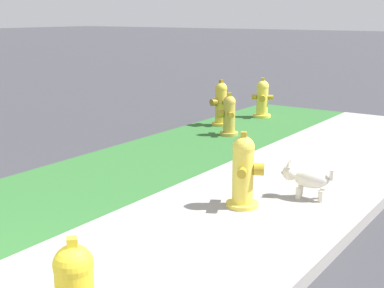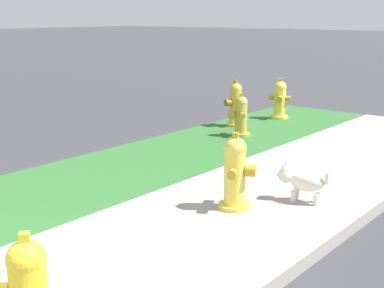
% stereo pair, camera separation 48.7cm
% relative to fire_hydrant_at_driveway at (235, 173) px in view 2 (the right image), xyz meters
% --- Properties ---
extents(fire_hydrant_at_driveway, '(0.39, 0.37, 0.76)m').
position_rel_fire_hydrant_at_driveway_xyz_m(fire_hydrant_at_driveway, '(0.00, 0.00, 0.00)').
color(fire_hydrant_at_driveway, yellow).
rests_on(fire_hydrant_at_driveway, ground).
extents(fire_hydrant_mid_block, '(0.36, 0.38, 0.78)m').
position_rel_fire_hydrant_at_driveway_xyz_m(fire_hydrant_mid_block, '(3.27, 2.29, 0.01)').
color(fire_hydrant_mid_block, gold).
rests_on(fire_hydrant_mid_block, ground).
extents(fire_hydrant_far_end, '(0.38, 0.39, 0.73)m').
position_rel_fire_hydrant_at_driveway_xyz_m(fire_hydrant_far_end, '(4.34, 2.05, -0.02)').
color(fire_hydrant_far_end, yellow).
rests_on(fire_hydrant_far_end, ground).
extents(fire_hydrant_across_street, '(0.34, 0.34, 0.67)m').
position_rel_fire_hydrant_at_driveway_xyz_m(fire_hydrant_across_street, '(2.69, 1.78, -0.05)').
color(fire_hydrant_across_street, gold).
rests_on(fire_hydrant_across_street, ground).
extents(small_white_dog, '(0.26, 0.52, 0.40)m').
position_rel_fire_hydrant_at_driveway_xyz_m(small_white_dog, '(0.58, -0.42, -0.14)').
color(small_white_dog, silver).
rests_on(small_white_dog, ground).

